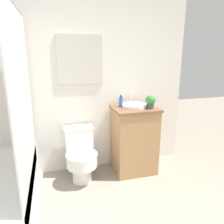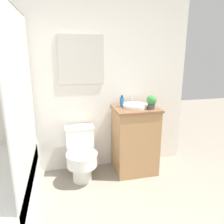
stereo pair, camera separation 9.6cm
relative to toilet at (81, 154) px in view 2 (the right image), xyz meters
name	(u,v)px [view 2 (the right image)]	position (x,y,z in m)	size (l,w,h in m)	color
wall_back	(71,78)	(-0.07, 0.30, 0.92)	(3.17, 0.07, 2.50)	white
shower_area	(2,188)	(-0.83, -0.46, -0.05)	(0.62, 1.47, 1.98)	white
toilet	(81,154)	(0.00, 0.00, 0.00)	(0.38, 0.53, 0.66)	white
vanity	(135,140)	(0.72, 0.02, 0.11)	(0.57, 0.48, 0.89)	#AD7F51
sink	(135,106)	(0.72, 0.04, 0.58)	(0.33, 0.36, 0.13)	white
soap_bottle	(122,102)	(0.56, 0.10, 0.63)	(0.05, 0.05, 0.15)	#2D6BB2
potted_plant	(151,101)	(0.89, -0.09, 0.66)	(0.13, 0.13, 0.18)	#4C4C51
book_on_tank	(79,126)	(0.00, 0.13, 0.33)	(0.14, 0.09, 0.02)	beige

